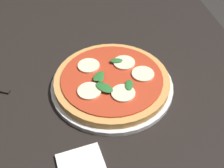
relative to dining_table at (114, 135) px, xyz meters
The scene contains 3 objects.
dining_table is the anchor object (origin of this frame).
serving_tray 0.14m from the dining_table, behind, with size 0.31×0.31×0.01m, color silver.
pizza 0.15m from the dining_table, behind, with size 0.29×0.29×0.03m.
Camera 1 is at (0.43, -0.08, 1.23)m, focal length 44.92 mm.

